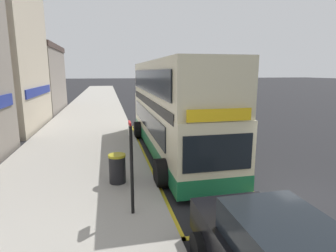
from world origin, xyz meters
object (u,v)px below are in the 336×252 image
Objects in this scene: double_decker_bus at (172,110)px; bus_stop_sign at (131,160)px; parked_car_white_far at (144,86)px; litter_bin at (117,168)px.

double_decker_bus is 6.42m from bus_stop_sign.
parked_car_white_far is at bearing 81.99° from bus_stop_sign.
litter_bin is at bearing -127.28° from double_decker_bus.
litter_bin is (-7.88, -51.64, -0.15)m from parked_car_white_far.
bus_stop_sign is 54.32m from parked_car_white_far.
parked_car_white_far reaches higher than litter_bin.
double_decker_bus is 4.62× the size of bus_stop_sign.
parked_car_white_far is at bearing 83.99° from double_decker_bus.
double_decker_bus reaches higher than bus_stop_sign.
bus_stop_sign reaches higher than parked_car_white_far.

